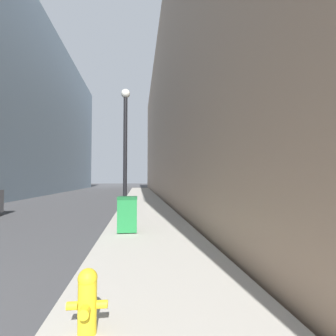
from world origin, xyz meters
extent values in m
cube|color=#ADA89E|center=(5.45, 18.00, 0.06)|extent=(3.08, 60.00, 0.12)
cube|color=#9E7F66|center=(13.09, 26.00, 8.97)|extent=(12.00, 60.00, 17.94)
cylinder|color=yellow|center=(4.48, 0.78, 0.41)|extent=(0.21, 0.21, 0.57)
sphere|color=yellow|center=(4.48, 0.78, 0.73)|extent=(0.22, 0.22, 0.22)
cylinder|color=yellow|center=(4.48, 0.78, 0.80)|extent=(0.06, 0.06, 0.05)
cylinder|color=yellow|center=(4.48, 0.62, 0.44)|extent=(0.11, 0.12, 0.11)
cylinder|color=yellow|center=(4.31, 0.78, 0.44)|extent=(0.12, 0.09, 0.09)
cylinder|color=yellow|center=(4.64, 0.78, 0.44)|extent=(0.12, 0.09, 0.09)
cube|color=#1E7538|center=(4.69, 6.34, 0.67)|extent=(0.62, 0.59, 1.04)
cube|color=#16572A|center=(4.69, 6.34, 1.23)|extent=(0.63, 0.61, 0.08)
cylinder|color=black|center=(4.43, 6.59, 0.20)|extent=(0.05, 0.16, 0.16)
cylinder|color=black|center=(4.95, 6.59, 0.20)|extent=(0.05, 0.16, 0.16)
cylinder|color=black|center=(4.46, 9.46, 0.25)|extent=(0.33, 0.33, 0.25)
cylinder|color=black|center=(4.46, 9.46, 2.82)|extent=(0.17, 0.17, 5.40)
sphere|color=silver|center=(4.46, 9.46, 5.68)|extent=(0.40, 0.40, 0.40)
camera|label=1|loc=(5.04, -2.29, 1.85)|focal=28.00mm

